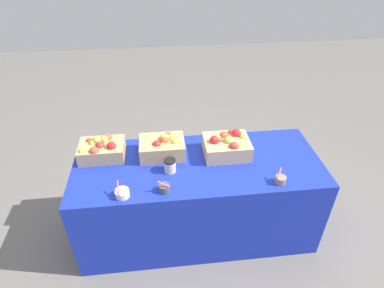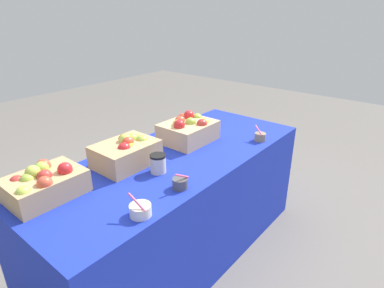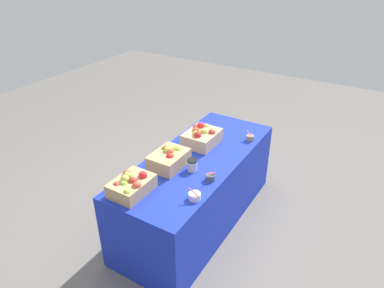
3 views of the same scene
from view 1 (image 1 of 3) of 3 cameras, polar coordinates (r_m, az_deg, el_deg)
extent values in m
plane|color=slate|center=(2.95, 0.91, -14.69)|extent=(10.00, 10.00, 0.00)
cube|color=#192DB7|center=(2.68, 0.98, -9.59)|extent=(1.90, 0.76, 0.74)
cube|color=tan|center=(2.56, -15.86, -1.09)|extent=(0.34, 0.25, 0.11)
sphere|color=#B2332D|center=(2.51, -16.16, -0.34)|extent=(0.07, 0.07, 0.07)
sphere|color=#D14C33|center=(2.58, -14.98, 1.09)|extent=(0.07, 0.07, 0.07)
sphere|color=#99B742|center=(2.58, -15.91, -0.07)|extent=(0.07, 0.07, 0.07)
sphere|color=#99B742|center=(2.57, -17.34, -0.04)|extent=(0.07, 0.07, 0.07)
sphere|color=#B2C64C|center=(2.50, -19.04, -1.43)|extent=(0.07, 0.07, 0.07)
sphere|color=#B2C64C|center=(2.55, -16.66, 0.60)|extent=(0.07, 0.07, 0.07)
sphere|color=red|center=(2.53, -16.09, -0.67)|extent=(0.07, 0.07, 0.07)
sphere|color=red|center=(2.47, -14.30, -0.37)|extent=(0.07, 0.07, 0.07)
sphere|color=#D14C33|center=(2.46, -17.15, -1.24)|extent=(0.07, 0.07, 0.07)
sphere|color=#99B742|center=(2.56, -15.55, 0.78)|extent=(0.07, 0.07, 0.07)
sphere|color=#B2332D|center=(2.61, -17.90, 0.22)|extent=(0.07, 0.07, 0.07)
cube|color=tan|center=(2.49, -5.38, -0.67)|extent=(0.35, 0.26, 0.13)
sphere|color=red|center=(2.42, -6.31, -0.22)|extent=(0.07, 0.07, 0.07)
sphere|color=gold|center=(2.48, -3.03, 0.58)|extent=(0.07, 0.07, 0.07)
sphere|color=#99B742|center=(2.44, -3.03, 0.14)|extent=(0.07, 0.07, 0.07)
sphere|color=#B2C64C|center=(2.46, -4.96, 1.05)|extent=(0.07, 0.07, 0.07)
sphere|color=#D14C33|center=(2.45, -4.96, 0.60)|extent=(0.07, 0.07, 0.07)
sphere|color=gold|center=(2.42, -5.28, -0.62)|extent=(0.07, 0.07, 0.07)
sphere|color=#B2C64C|center=(2.46, -3.17, 0.29)|extent=(0.07, 0.07, 0.07)
sphere|color=#D14C33|center=(2.51, -4.30, 1.31)|extent=(0.07, 0.07, 0.07)
sphere|color=#99B742|center=(2.48, -3.67, 0.95)|extent=(0.07, 0.07, 0.07)
cube|color=tan|center=(2.50, 6.21, -0.55)|extent=(0.35, 0.28, 0.13)
sphere|color=red|center=(2.43, 4.03, 0.65)|extent=(0.07, 0.07, 0.07)
sphere|color=#99B742|center=(2.52, 9.15, 1.03)|extent=(0.07, 0.07, 0.07)
sphere|color=#99B742|center=(2.45, 6.48, 0.48)|extent=(0.07, 0.07, 0.07)
sphere|color=#D14C33|center=(2.51, 5.77, 1.48)|extent=(0.07, 0.07, 0.07)
sphere|color=#B2C64C|center=(2.43, 8.58, -0.36)|extent=(0.07, 0.07, 0.07)
sphere|color=#B2332D|center=(2.47, 4.70, 0.49)|extent=(0.07, 0.07, 0.07)
sphere|color=#B2C64C|center=(2.47, 4.45, 0.89)|extent=(0.07, 0.07, 0.07)
sphere|color=#D14C33|center=(2.56, 7.24, 1.92)|extent=(0.07, 0.07, 0.07)
sphere|color=#B2332D|center=(2.40, 7.49, -0.47)|extent=(0.07, 0.07, 0.07)
sphere|color=red|center=(2.53, 7.98, 1.92)|extent=(0.07, 0.07, 0.07)
cylinder|color=#4C4C51|center=(2.19, -5.01, -7.89)|extent=(0.08, 0.08, 0.05)
cylinder|color=#EA598C|center=(2.14, -5.15, -7.22)|extent=(0.08, 0.03, 0.05)
cylinder|color=silver|center=(2.19, -12.44, -8.65)|extent=(0.10, 0.10, 0.05)
cylinder|color=#EA598C|center=(2.16, -13.13, -7.72)|extent=(0.02, 0.09, 0.07)
cylinder|color=gray|center=(2.33, 15.61, -6.21)|extent=(0.08, 0.08, 0.05)
cylinder|color=#EA598C|center=(2.29, 15.43, -5.18)|extent=(0.05, 0.08, 0.05)
cylinder|color=beige|center=(2.33, -3.99, -4.01)|extent=(0.09, 0.09, 0.09)
cylinder|color=black|center=(2.30, -4.04, -3.00)|extent=(0.09, 0.09, 0.01)
camera|label=2|loc=(1.42, -52.83, -9.80)|focal=29.80mm
camera|label=3|loc=(2.18, -87.03, 7.06)|focal=32.61mm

